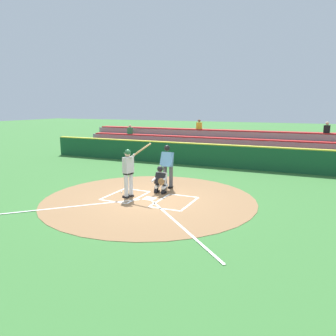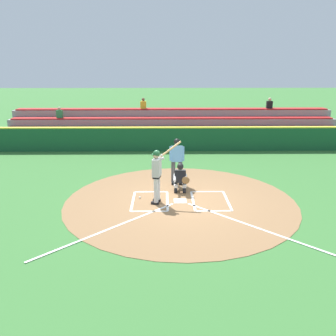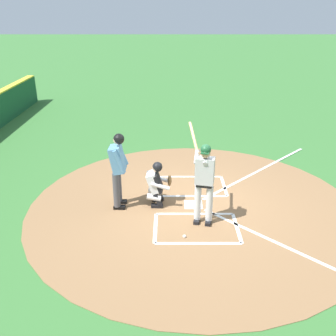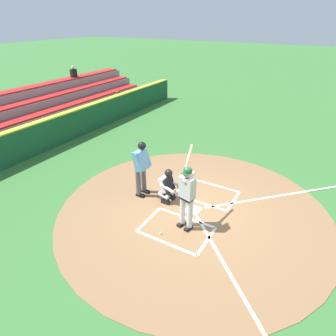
# 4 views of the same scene
# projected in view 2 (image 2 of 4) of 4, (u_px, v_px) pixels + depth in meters

# --- Properties ---
(ground_plane) EXTENTS (120.00, 120.00, 0.00)m
(ground_plane) POSITION_uv_depth(u_px,v_px,m) (180.00, 201.00, 12.29)
(ground_plane) COLOR #387033
(dirt_circle) EXTENTS (8.00, 8.00, 0.01)m
(dirt_circle) POSITION_uv_depth(u_px,v_px,m) (180.00, 201.00, 12.29)
(dirt_circle) COLOR olive
(dirt_circle) RESTS_ON ground
(home_plate_and_chalk) EXTENTS (7.93, 4.91, 0.01)m
(home_plate_and_chalk) POSITION_uv_depth(u_px,v_px,m) (181.00, 211.00, 11.45)
(home_plate_and_chalk) COLOR white
(home_plate_and_chalk) RESTS_ON dirt_circle
(batter) EXTENTS (1.05, 0.55, 2.13)m
(batter) POSITION_uv_depth(u_px,v_px,m) (157.00, 172.00, 11.82)
(batter) COLOR silver
(batter) RESTS_ON ground
(catcher) EXTENTS (0.59, 0.63, 1.13)m
(catcher) POSITION_uv_depth(u_px,v_px,m) (181.00, 177.00, 12.98)
(catcher) COLOR black
(catcher) RESTS_ON ground
(plate_umpire) EXTENTS (0.59, 0.42, 1.86)m
(plate_umpire) POSITION_uv_depth(u_px,v_px,m) (177.00, 158.00, 13.71)
(plate_umpire) COLOR #4C4C51
(plate_umpire) RESTS_ON ground
(baseball) EXTENTS (0.07, 0.07, 0.07)m
(baseball) POSITION_uv_depth(u_px,v_px,m) (140.00, 197.00, 12.53)
(baseball) COLOR white
(baseball) RESTS_ON ground
(backstop_wall) EXTENTS (22.00, 0.36, 1.31)m
(backstop_wall) POSITION_uv_depth(u_px,v_px,m) (174.00, 139.00, 19.30)
(backstop_wall) COLOR #19512D
(backstop_wall) RESTS_ON ground
(bleacher_stand) EXTENTS (20.00, 3.40, 2.55)m
(bleacher_stand) POSITION_uv_depth(u_px,v_px,m) (173.00, 129.00, 21.87)
(bleacher_stand) COLOR gray
(bleacher_stand) RESTS_ON ground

